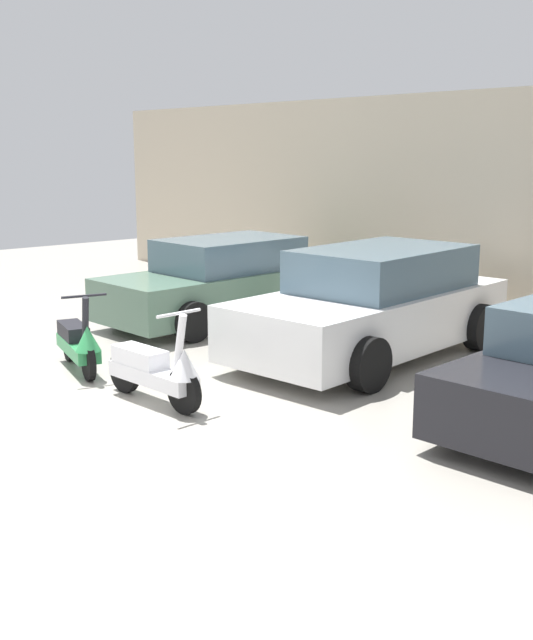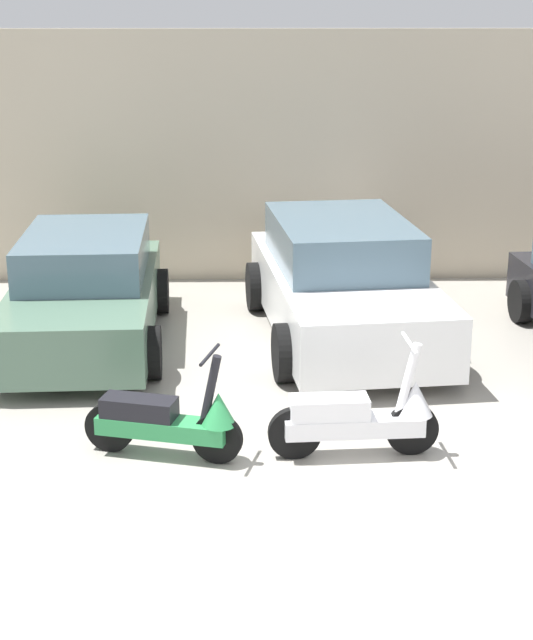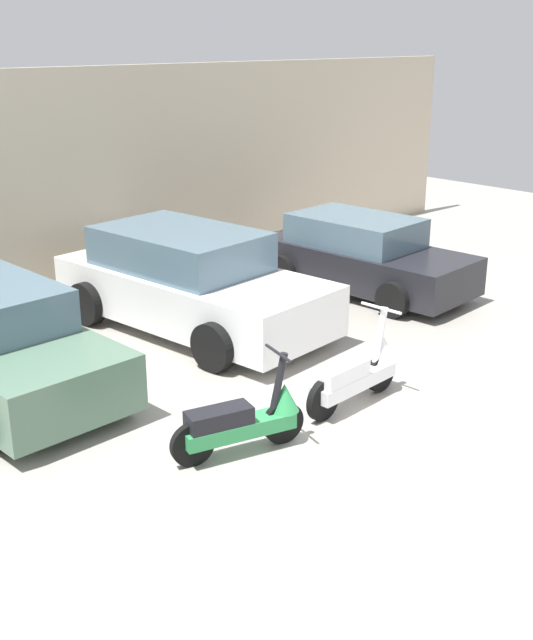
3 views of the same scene
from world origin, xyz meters
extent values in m
plane|color=#9E998E|center=(0.00, 0.00, 0.00)|extent=(28.00, 28.00, 0.00)
cube|color=beige|center=(0.00, 7.17, 1.83)|extent=(19.60, 0.12, 3.65)
cylinder|color=black|center=(-0.94, 0.88, 0.23)|extent=(0.47, 0.20, 0.47)
cylinder|color=black|center=(-1.94, 1.14, 0.23)|extent=(0.47, 0.20, 0.47)
cube|color=#2D8C4C|center=(-1.44, 1.01, 0.29)|extent=(1.26, 0.59, 0.16)
cube|color=black|center=(-1.65, 1.06, 0.47)|extent=(0.73, 0.44, 0.18)
cylinder|color=black|center=(-0.99, 0.89, 0.71)|extent=(0.23, 0.13, 0.67)
cylinder|color=black|center=(-0.99, 0.89, 1.04)|extent=(0.17, 0.53, 0.03)
cone|color=#2D8C4C|center=(-0.92, 0.87, 0.53)|extent=(0.38, 0.38, 0.31)
cylinder|color=black|center=(0.85, 1.03, 0.25)|extent=(0.50, 0.12, 0.49)
cylinder|color=black|center=(-0.23, 0.96, 0.25)|extent=(0.50, 0.12, 0.49)
cube|color=silver|center=(0.31, 0.99, 0.31)|extent=(1.30, 0.38, 0.17)
cube|color=white|center=(0.08, 0.98, 0.49)|extent=(0.73, 0.33, 0.19)
cylinder|color=white|center=(0.80, 1.02, 0.74)|extent=(0.23, 0.10, 0.70)
cylinder|color=white|center=(0.80, 1.02, 1.09)|extent=(0.07, 0.57, 0.03)
cone|color=silver|center=(0.87, 1.03, 0.55)|extent=(0.35, 0.35, 0.32)
cube|color=#51705B|center=(-2.63, 4.18, 0.49)|extent=(1.82, 4.02, 0.66)
cube|color=slate|center=(-2.64, 4.42, 1.08)|extent=(1.55, 2.27, 0.52)
cylinder|color=black|center=(-1.73, 3.00, 0.30)|extent=(0.23, 0.61, 0.60)
cylinder|color=black|center=(-1.83, 5.44, 0.30)|extent=(0.23, 0.61, 0.60)
cylinder|color=black|center=(-3.54, 5.37, 0.30)|extent=(0.23, 0.61, 0.60)
cube|color=white|center=(0.53, 4.33, 0.54)|extent=(2.26, 4.48, 0.72)
cube|color=slate|center=(0.50, 4.58, 1.18)|extent=(1.84, 2.57, 0.56)
cylinder|color=black|center=(1.60, 3.10, 0.33)|extent=(0.30, 0.68, 0.66)
cylinder|color=black|center=(-0.25, 2.90, 0.33)|extent=(0.30, 0.68, 0.66)
cylinder|color=black|center=(1.30, 5.76, 0.33)|extent=(0.30, 0.68, 0.66)
cylinder|color=black|center=(-0.55, 5.55, 0.33)|extent=(0.30, 0.68, 0.66)
cylinder|color=black|center=(2.92, 4.94, 0.28)|extent=(0.24, 0.58, 0.56)
camera|label=1|loc=(7.58, -3.65, 2.78)|focal=45.00mm
camera|label=2|loc=(-0.64, -7.23, 3.98)|focal=55.00mm
camera|label=3|loc=(-6.23, -4.67, 4.14)|focal=45.00mm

